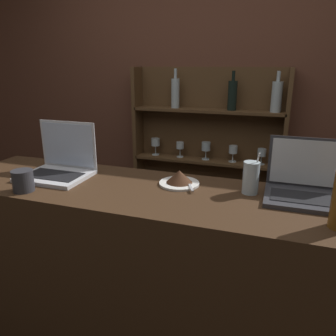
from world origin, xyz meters
TOP-DOWN VIEW (x-y plane):
  - bar_counter at (0.00, 0.26)m, footprint 1.84×0.53m
  - back_wall at (0.00, 1.64)m, footprint 7.00×0.06m
  - back_shelf at (0.03, 1.56)m, footprint 1.20×0.18m
  - laptop_near at (-0.44, 0.31)m, footprint 0.31×0.25m
  - laptop_far at (0.69, 0.39)m, footprint 0.33×0.25m
  - cake_plate at (0.15, 0.37)m, footprint 0.18×0.18m
  - water_glass at (0.46, 0.37)m, footprint 0.07×0.07m
  - coffee_cup at (-0.46, 0.08)m, footprint 0.09×0.09m

SIDE VIEW (x-z plane):
  - bar_counter at x=0.00m, z-range 0.00..1.10m
  - back_shelf at x=0.03m, z-range 0.05..1.65m
  - cake_plate at x=0.15m, z-range 1.09..1.16m
  - coffee_cup at x=-0.46m, z-range 1.10..1.19m
  - laptop_far at x=0.69m, z-range 1.03..1.27m
  - laptop_near at x=-0.44m, z-range 1.03..1.28m
  - water_glass at x=0.46m, z-range 1.08..1.26m
  - back_wall at x=0.00m, z-range 0.00..2.70m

